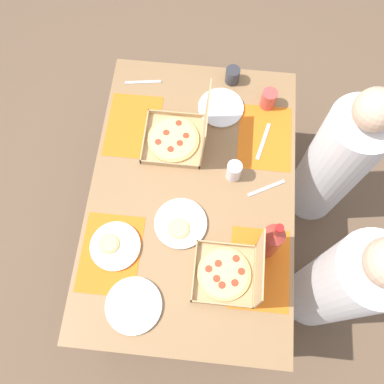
{
  "coord_description": "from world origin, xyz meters",
  "views": [
    {
      "loc": [
        0.68,
        0.07,
        2.46
      ],
      "look_at": [
        0.0,
        0.0,
        0.72
      ],
      "focal_mm": 37.5,
      "sensor_mm": 36.0,
      "label": 1
    }
  ],
  "objects_px": {
    "plate_near_right": "(221,108)",
    "soda_bottle": "(270,241)",
    "pizza_box_edge_far": "(231,273)",
    "diner_right_seat": "(338,285)",
    "diner_left_seat": "(334,164)",
    "pizza_box_center": "(180,136)",
    "cup_clear_left": "(234,171)",
    "plate_near_left": "(134,305)",
    "plate_middle": "(180,224)",
    "cup_clear_right": "(269,99)",
    "plate_far_left": "(115,246)",
    "cup_spare": "(232,76)"
  },
  "relations": [
    {
      "from": "plate_near_right",
      "to": "soda_bottle",
      "type": "height_order",
      "value": "soda_bottle"
    },
    {
      "from": "pizza_box_edge_far",
      "to": "diner_right_seat",
      "type": "height_order",
      "value": "diner_right_seat"
    },
    {
      "from": "soda_bottle",
      "to": "diner_left_seat",
      "type": "distance_m",
      "value": 0.77
    },
    {
      "from": "plate_near_right",
      "to": "diner_right_seat",
      "type": "relative_size",
      "value": 0.2
    },
    {
      "from": "pizza_box_center",
      "to": "cup_clear_left",
      "type": "xyz_separation_m",
      "value": [
        0.16,
        0.27,
        0.0
      ]
    },
    {
      "from": "soda_bottle",
      "to": "cup_clear_left",
      "type": "xyz_separation_m",
      "value": [
        -0.33,
        -0.16,
        -0.08
      ]
    },
    {
      "from": "pizza_box_edge_far",
      "to": "plate_near_left",
      "type": "bearing_deg",
      "value": -66.8
    },
    {
      "from": "plate_middle",
      "to": "plate_near_left",
      "type": "distance_m",
      "value": 0.4
    },
    {
      "from": "plate_middle",
      "to": "cup_clear_right",
      "type": "bearing_deg",
      "value": 151.48
    },
    {
      "from": "plate_far_left",
      "to": "soda_bottle",
      "type": "distance_m",
      "value": 0.68
    },
    {
      "from": "plate_near_left",
      "to": "cup_spare",
      "type": "distance_m",
      "value": 1.22
    },
    {
      "from": "plate_near_right",
      "to": "plate_near_left",
      "type": "xyz_separation_m",
      "value": [
        1.0,
        -0.29,
        -0.0
      ]
    },
    {
      "from": "plate_middle",
      "to": "plate_near_left",
      "type": "relative_size",
      "value": 1.0
    },
    {
      "from": "pizza_box_center",
      "to": "cup_clear_left",
      "type": "height_order",
      "value": "pizza_box_center"
    },
    {
      "from": "plate_near_left",
      "to": "cup_spare",
      "type": "relative_size",
      "value": 2.73
    },
    {
      "from": "plate_far_left",
      "to": "diner_right_seat",
      "type": "relative_size",
      "value": 0.19
    },
    {
      "from": "cup_clear_left",
      "to": "diner_left_seat",
      "type": "relative_size",
      "value": 0.09
    },
    {
      "from": "plate_middle",
      "to": "diner_left_seat",
      "type": "distance_m",
      "value": 0.94
    },
    {
      "from": "diner_right_seat",
      "to": "pizza_box_edge_far",
      "type": "bearing_deg",
      "value": -85.68
    },
    {
      "from": "plate_far_left",
      "to": "diner_left_seat",
      "type": "height_order",
      "value": "diner_left_seat"
    },
    {
      "from": "soda_bottle",
      "to": "plate_middle",
      "type": "bearing_deg",
      "value": -100.26
    },
    {
      "from": "pizza_box_edge_far",
      "to": "plate_near_left",
      "type": "height_order",
      "value": "pizza_box_edge_far"
    },
    {
      "from": "pizza_box_edge_far",
      "to": "diner_left_seat",
      "type": "xyz_separation_m",
      "value": [
        -0.69,
        0.53,
        -0.27
      ]
    },
    {
      "from": "plate_near_right",
      "to": "diner_left_seat",
      "type": "distance_m",
      "value": 0.69
    },
    {
      "from": "cup_clear_right",
      "to": "cup_clear_left",
      "type": "height_order",
      "value": "cup_clear_left"
    },
    {
      "from": "plate_far_left",
      "to": "cup_clear_left",
      "type": "distance_m",
      "value": 0.64
    },
    {
      "from": "plate_middle",
      "to": "diner_right_seat",
      "type": "xyz_separation_m",
      "value": [
        0.16,
        0.77,
        -0.22
      ]
    },
    {
      "from": "plate_middle",
      "to": "cup_clear_left",
      "type": "distance_m",
      "value": 0.35
    },
    {
      "from": "pizza_box_edge_far",
      "to": "plate_far_left",
      "type": "distance_m",
      "value": 0.52
    },
    {
      "from": "plate_middle",
      "to": "cup_clear_right",
      "type": "relative_size",
      "value": 2.32
    },
    {
      "from": "plate_near_left",
      "to": "diner_right_seat",
      "type": "distance_m",
      "value": 0.98
    },
    {
      "from": "pizza_box_center",
      "to": "diner_left_seat",
      "type": "xyz_separation_m",
      "value": [
        -0.06,
        0.82,
        -0.27
      ]
    },
    {
      "from": "diner_right_seat",
      "to": "cup_clear_right",
      "type": "bearing_deg",
      "value": -154.18
    },
    {
      "from": "pizza_box_center",
      "to": "cup_clear_right",
      "type": "height_order",
      "value": "pizza_box_center"
    },
    {
      "from": "cup_clear_right",
      "to": "plate_near_right",
      "type": "bearing_deg",
      "value": -78.62
    },
    {
      "from": "diner_left_seat",
      "to": "pizza_box_edge_far",
      "type": "bearing_deg",
      "value": -37.68
    },
    {
      "from": "plate_far_left",
      "to": "plate_near_left",
      "type": "height_order",
      "value": "plate_far_left"
    },
    {
      "from": "cup_clear_left",
      "to": "diner_left_seat",
      "type": "distance_m",
      "value": 0.66
    },
    {
      "from": "plate_far_left",
      "to": "soda_bottle",
      "type": "xyz_separation_m",
      "value": [
        -0.06,
        0.66,
        0.12
      ]
    },
    {
      "from": "soda_bottle",
      "to": "cup_clear_right",
      "type": "bearing_deg",
      "value": -178.7
    },
    {
      "from": "plate_middle",
      "to": "cup_spare",
      "type": "height_order",
      "value": "cup_spare"
    },
    {
      "from": "plate_near_right",
      "to": "plate_far_left",
      "type": "bearing_deg",
      "value": -28.52
    },
    {
      "from": "plate_middle",
      "to": "plate_near_right",
      "type": "bearing_deg",
      "value": 167.88
    },
    {
      "from": "plate_far_left",
      "to": "cup_clear_left",
      "type": "height_order",
      "value": "cup_clear_left"
    },
    {
      "from": "plate_far_left",
      "to": "diner_left_seat",
      "type": "bearing_deg",
      "value": 120.44
    },
    {
      "from": "plate_near_left",
      "to": "cup_spare",
      "type": "bearing_deg",
      "value": 164.14
    },
    {
      "from": "pizza_box_center",
      "to": "pizza_box_edge_far",
      "type": "relative_size",
      "value": 1.07
    },
    {
      "from": "plate_far_left",
      "to": "cup_clear_right",
      "type": "xyz_separation_m",
      "value": [
        -0.8,
        0.64,
        0.04
      ]
    },
    {
      "from": "cup_clear_left",
      "to": "diner_left_seat",
      "type": "height_order",
      "value": "diner_left_seat"
    },
    {
      "from": "plate_near_right",
      "to": "cup_clear_right",
      "type": "distance_m",
      "value": 0.24
    }
  ]
}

